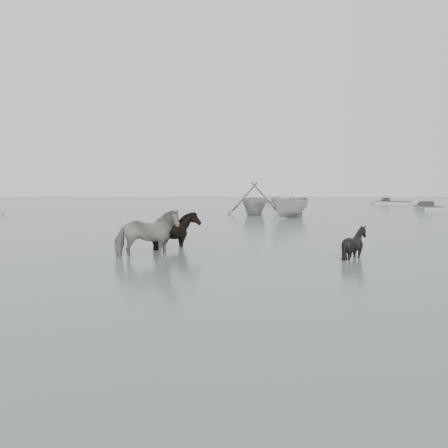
{
  "coord_description": "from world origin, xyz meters",
  "views": [
    {
      "loc": [
        -0.15,
        -15.73,
        2.36
      ],
      "look_at": [
        -0.03,
        0.71,
        1.0
      ],
      "focal_mm": 40.0,
      "sensor_mm": 36.0,
      "label": 1
    }
  ],
  "objects": [
    {
      "name": "pony_pinto",
      "position": [
        -2.5,
        0.03,
        0.88
      ],
      "size": [
        2.17,
        1.13,
        1.77
      ],
      "primitive_type": "imported",
      "rotation": [
        0.0,
        0.0,
        1.66
      ],
      "color": "black",
      "rests_on": "ground"
    },
    {
      "name": "skiff_mid",
      "position": [
        5.46,
        36.14,
        0.38
      ],
      "size": [
        4.32,
        4.85,
        0.75
      ],
      "primitive_type": null,
      "rotation": [
        0.0,
        0.0,
        -0.9
      ],
      "color": "#A4A6A3",
      "rests_on": "ground"
    },
    {
      "name": "ground",
      "position": [
        0.0,
        0.0,
        0.0
      ],
      "size": [
        140.0,
        140.0,
        0.0
      ],
      "primitive_type": "plane",
      "color": "slate",
      "rests_on": "ground"
    },
    {
      "name": "pony_black",
      "position": [
        4.09,
        -0.12,
        0.68
      ],
      "size": [
        1.38,
        1.27,
        1.36
      ],
      "primitive_type": "imported",
      "rotation": [
        0.0,
        0.0,
        1.72
      ],
      "color": "black",
      "rests_on": "ground"
    },
    {
      "name": "skiff_port",
      "position": [
        17.76,
        26.97,
        0.38
      ],
      "size": [
        2.27,
        5.38,
        0.75
      ],
      "primitive_type": null,
      "rotation": [
        0.0,
        0.0,
        1.44
      ],
      "color": "#999C99",
      "rests_on": "ground"
    },
    {
      "name": "pony_dark",
      "position": [
        -1.7,
        2.2,
        0.83
      ],
      "size": [
        1.71,
        1.9,
        1.66
      ],
      "primitive_type": "imported",
      "rotation": [
        0.0,
        0.0,
        1.37
      ],
      "color": "black",
      "rests_on": "ground"
    },
    {
      "name": "skiff_star",
      "position": [
        18.53,
        38.18,
        0.38
      ],
      "size": [
        5.19,
        3.99,
        0.75
      ],
      "primitive_type": null,
      "rotation": [
        0.0,
        0.0,
        2.6
      ],
      "color": "#ADADA9",
      "rests_on": "ground"
    },
    {
      "name": "rowboat_trail",
      "position": [
        2.41,
        21.37,
        1.28
      ],
      "size": [
        4.63,
        5.23,
        2.56
      ],
      "primitive_type": "imported",
      "rotation": [
        0.0,
        0.0,
        3.05
      ],
      "color": "#A1A3A1",
      "rests_on": "ground"
    },
    {
      "name": "boat_small",
      "position": [
        4.58,
        17.96,
        0.81
      ],
      "size": [
        3.75,
        4.32,
        1.62
      ],
      "primitive_type": "imported",
      "rotation": [
        0.0,
        0.0,
        -0.63
      ],
      "color": "#A3A39E",
      "rests_on": "ground"
    }
  ]
}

